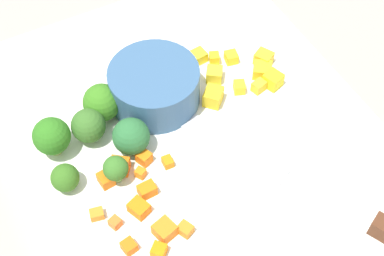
{
  "coord_description": "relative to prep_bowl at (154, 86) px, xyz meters",
  "views": [
    {
      "loc": [
        0.32,
        -0.17,
        0.51
      ],
      "look_at": [
        0.0,
        0.0,
        0.02
      ],
      "focal_mm": 52.83,
      "sensor_mm": 36.0,
      "label": 1
    }
  ],
  "objects": [
    {
      "name": "chef_knife",
      "position": [
        0.21,
        0.1,
        -0.02
      ],
      "size": [
        0.34,
        0.18,
        0.02
      ],
      "rotation": [
        0.0,
        0.0,
        3.6
      ],
      "color": "silver",
      "rests_on": "cutting_board"
    },
    {
      "name": "carrot_dice_3",
      "position": [
        0.07,
        -0.07,
        -0.02
      ],
      "size": [
        0.02,
        0.03,
        0.02
      ],
      "primitive_type": "cube",
      "rotation": [
        0.0,
        0.0,
        2.49
      ],
      "color": "orange",
      "rests_on": "cutting_board"
    },
    {
      "name": "carrot_dice_2",
      "position": [
        0.17,
        -0.08,
        -0.02
      ],
      "size": [
        0.02,
        0.02,
        0.01
      ],
      "primitive_type": "cube",
      "rotation": [
        0.0,
        0.0,
        0.74
      ],
      "color": "orange",
      "rests_on": "cutting_board"
    },
    {
      "name": "pepper_dice_6",
      "position": [
        -0.01,
        0.11,
        -0.02
      ],
      "size": [
        0.02,
        0.02,
        0.01
      ],
      "primitive_type": "cube",
      "rotation": [
        0.0,
        0.0,
        2.95
      ],
      "color": "yellow",
      "rests_on": "cutting_board"
    },
    {
      "name": "pepper_dice_8",
      "position": [
        0.0,
        0.08,
        -0.02
      ],
      "size": [
        0.03,
        0.03,
        0.02
      ],
      "primitive_type": "cube",
      "rotation": [
        0.0,
        0.0,
        2.54
      ],
      "color": "yellow",
      "rests_on": "cutting_board"
    },
    {
      "name": "carrot_dice_5",
      "position": [
        0.13,
        -0.1,
        -0.02
      ],
      "size": [
        0.01,
        0.01,
        0.01
      ],
      "primitive_type": "cube",
      "rotation": [
        0.0,
        0.0,
        0.38
      ],
      "color": "orange",
      "rests_on": "cutting_board"
    },
    {
      "name": "carrot_dice_0",
      "position": [
        0.16,
        -0.1,
        -0.02
      ],
      "size": [
        0.02,
        0.01,
        0.01
      ],
      "primitive_type": "cube",
      "rotation": [
        0.0,
        0.0,
        1.76
      ],
      "color": "orange",
      "rests_on": "cutting_board"
    },
    {
      "name": "pepper_dice_0",
      "position": [
        0.04,
        0.13,
        -0.01
      ],
      "size": [
        0.02,
        0.02,
        0.02
      ],
      "primitive_type": "cube",
      "rotation": [
        0.0,
        0.0,
        1.9
      ],
      "color": "yellow",
      "rests_on": "cutting_board"
    },
    {
      "name": "broccoli_floret_0",
      "position": [
        0.01,
        -0.13,
        0.0
      ],
      "size": [
        0.04,
        0.04,
        0.05
      ],
      "color": "#92B260",
      "rests_on": "cutting_board"
    },
    {
      "name": "broccoli_floret_3",
      "position": [
        0.07,
        -0.13,
        -0.01
      ],
      "size": [
        0.03,
        0.03,
        0.03
      ],
      "color": "#95B061",
      "rests_on": "cutting_board"
    },
    {
      "name": "carrot_dice_8",
      "position": [
        0.11,
        -0.06,
        -0.02
      ],
      "size": [
        0.01,
        0.02,
        0.01
      ],
      "primitive_type": "cube",
      "rotation": [
        0.0,
        0.0,
        0.05
      ],
      "color": "orange",
      "rests_on": "cutting_board"
    },
    {
      "name": "pepper_dice_2",
      "position": [
        0.02,
        0.13,
        -0.02
      ],
      "size": [
        0.03,
        0.03,
        0.01
      ],
      "primitive_type": "cube",
      "rotation": [
        0.0,
        0.0,
        2.51
      ],
      "color": "yellow",
      "rests_on": "cutting_board"
    },
    {
      "name": "cutting_board",
      "position": [
        0.06,
        0.01,
        -0.03
      ],
      "size": [
        0.48,
        0.39,
        0.01
      ],
      "primitive_type": "cube",
      "color": "white",
      "rests_on": "ground_plane"
    },
    {
      "name": "carrot_dice_1",
      "position": [
        0.09,
        -0.03,
        -0.02
      ],
      "size": [
        0.01,
        0.01,
        0.01
      ],
      "primitive_type": "cube",
      "rotation": [
        0.0,
        0.0,
        1.52
      ],
      "color": "orange",
      "rests_on": "cutting_board"
    },
    {
      "name": "carrot_dice_10",
      "position": [
        0.17,
        -0.05,
        -0.02
      ],
      "size": [
        0.02,
        0.02,
        0.01
      ],
      "primitive_type": "cube",
      "rotation": [
        0.0,
        0.0,
        0.44
      ],
      "color": "orange",
      "rests_on": "cutting_board"
    },
    {
      "name": "ground_plane",
      "position": [
        0.06,
        0.01,
        -0.04
      ],
      "size": [
        4.0,
        4.0,
        0.0
      ],
      "primitive_type": "plane",
      "color": "#9C928A"
    },
    {
      "name": "carrot_dice_6",
      "position": [
        0.07,
        -0.05,
        -0.02
      ],
      "size": [
        0.02,
        0.02,
        0.01
      ],
      "primitive_type": "cube",
      "rotation": [
        0.0,
        0.0,
        1.99
      ],
      "color": "orange",
      "rests_on": "cutting_board"
    },
    {
      "name": "pepper_dice_1",
      "position": [
        0.01,
        0.14,
        -0.02
      ],
      "size": [
        0.03,
        0.02,
        0.02
      ],
      "primitive_type": "cube",
      "rotation": [
        0.0,
        0.0,
        2.08
      ],
      "color": "yellow",
      "rests_on": "cutting_board"
    },
    {
      "name": "broccoli_floret_5",
      "position": [
        0.02,
        -0.09,
        -0.0
      ],
      "size": [
        0.04,
        0.04,
        0.04
      ],
      "color": "#86AD59",
      "rests_on": "cutting_board"
    },
    {
      "name": "pepper_dice_3",
      "position": [
        0.03,
        0.09,
        -0.02
      ],
      "size": [
        0.02,
        0.02,
        0.01
      ],
      "primitive_type": "cube",
      "rotation": [
        0.0,
        0.0,
        2.75
      ],
      "color": "yellow",
      "rests_on": "cutting_board"
    },
    {
      "name": "broccoli_floret_1",
      "position": [
        0.05,
        -0.05,
        -0.0
      ],
      "size": [
        0.04,
        0.04,
        0.04
      ],
      "color": "#91B15C",
      "rests_on": "cutting_board"
    },
    {
      "name": "pepper_dice_7",
      "position": [
        -0.03,
        0.07,
        -0.02
      ],
      "size": [
        0.02,
        0.02,
        0.01
      ],
      "primitive_type": "cube",
      "rotation": [
        0.0,
        0.0,
        1.69
      ],
      "color": "yellow",
      "rests_on": "cutting_board"
    },
    {
      "name": "prep_bowl",
      "position": [
        0.0,
        0.0,
        0.0
      ],
      "size": [
        0.1,
        0.1,
        0.05
      ],
      "primitive_type": "cylinder",
      "color": "#365C84",
      "rests_on": "cutting_board"
    },
    {
      "name": "carrot_dice_11",
      "position": [
        0.09,
        -0.06,
        -0.02
      ],
      "size": [
        0.01,
        0.01,
        0.01
      ],
      "primitive_type": "cube",
      "rotation": [
        0.0,
        0.0,
        2.14
      ],
      "color": "orange",
      "rests_on": "cutting_board"
    },
    {
      "name": "broccoli_floret_2",
      "position": [
        -0.0,
        -0.06,
        0.0
      ],
      "size": [
        0.04,
        0.04,
        0.04
      ],
      "color": "#82BF54",
      "rests_on": "cutting_board"
    },
    {
      "name": "broccoli_floret_4",
      "position": [
        0.08,
        -0.08,
        -0.0
      ],
      "size": [
        0.03,
        0.03,
        0.03
      ],
      "color": "#87C367",
      "rests_on": "cutting_board"
    },
    {
      "name": "carrot_dice_4",
      "position": [
        0.11,
        -0.12,
        -0.02
      ],
      "size": [
        0.01,
        0.02,
        0.01
      ],
      "primitive_type": "cube",
      "rotation": [
        0.0,
        0.0,
        1.37
      ],
      "color": "orange",
      "rests_on": "cutting_board"
    },
    {
      "name": "pepper_dice_9",
      "position": [
        0.04,
        0.11,
        -0.02
      ],
      "size": [
        0.02,
        0.02,
        0.01
      ],
      "primitive_type": "cube",
      "rotation": [
        0.0,
        0.0,
        0.28
      ],
      "color": "yellow",
      "rests_on": "cutting_board"
    },
    {
      "name": "carrot_dice_12",
      "position": [
        0.16,
        -0.07,
        -0.02
      ],
      "size": [
        0.02,
        0.02,
        0.02
      ],
      "primitive_type": "cube",
      "rotation": [
        0.0,
        0.0,
        0.28
      ],
      "color": "orange",
      "rests_on": "cutting_board"
    },
    {
      "name": "carrot_dice_9",
      "position": [
        0.08,
        -0.09,
        -0.02
      ],
      "size": [
        0.02,
        0.02,
        0.01
      ],
      "primitive_type": "cube",
      "rotation": [
        0.0,
        0.0,
        0.11
      ],
      "color": "orange",
      "rests_on": "cutting_board"
    },
    {
      "name": "pepper_dice_5",
      "position": [
        0.03,
        0.06,
        -0.01
      ],
      "size": [
        0.03,
        0.03,
        0.02
      ],
      "primitive_type": "cube",
      "rotation": [
        0.0,
        0.0,
        0.76
      ],
      "color": "yellow",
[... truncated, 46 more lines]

